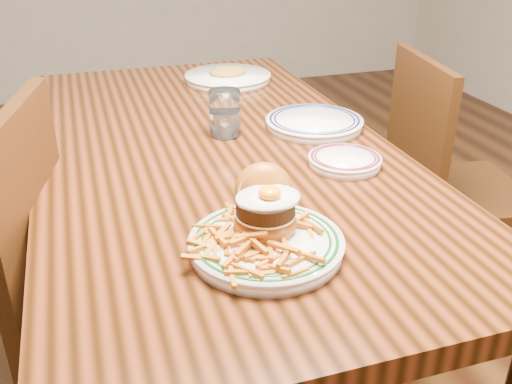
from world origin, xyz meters
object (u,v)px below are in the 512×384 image
object	(u,v)px
table	(215,176)
chair_right	(444,181)
main_plate	(266,230)
side_plate	(345,160)

from	to	relation	value
table	chair_right	xyz separation A→B (m)	(0.80, 0.13, -0.19)
chair_right	main_plate	world-z (taller)	same
main_plate	side_plate	xyz separation A→B (m)	(0.28, 0.27, -0.02)
chair_right	side_plate	world-z (taller)	chair_right
chair_right	main_plate	xyz separation A→B (m)	(-0.83, -0.61, 0.31)
chair_right	side_plate	xyz separation A→B (m)	(-0.55, -0.34, 0.29)
table	side_plate	distance (m)	0.35
table	side_plate	bearing A→B (deg)	-40.74
table	side_plate	world-z (taller)	side_plate
main_plate	side_plate	world-z (taller)	main_plate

